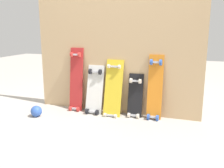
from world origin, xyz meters
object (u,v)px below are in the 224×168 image
skateboard_yellow (113,91)px  skateboard_orange (155,90)px  skateboard_black (135,98)px  skateboard_white (95,92)px  rubber_ball (36,111)px  skateboard_red (76,82)px

skateboard_yellow → skateboard_orange: bearing=4.3°
skateboard_black → skateboard_orange: skateboard_orange is taller
skateboard_white → skateboard_orange: (0.79, 0.03, 0.08)m
skateboard_yellow → skateboard_black: skateboard_yellow is taller
skateboard_yellow → rubber_ball: skateboard_yellow is taller
rubber_ball → skateboard_black: bearing=20.0°
skateboard_red → skateboard_white: 0.30m
skateboard_yellow → skateboard_orange: size_ratio=0.92×
skateboard_red → skateboard_orange: skateboard_red is taller
skateboard_white → skateboard_black: 0.54m
skateboard_red → skateboard_yellow: (0.54, -0.04, -0.07)m
skateboard_red → skateboard_orange: (1.07, 0.00, -0.02)m
skateboard_red → skateboard_white: skateboard_red is taller
skateboard_orange → rubber_ball: skateboard_orange is taller
skateboard_yellow → skateboard_black: 0.29m
skateboard_yellow → rubber_ball: 1.01m
skateboard_yellow → skateboard_black: bearing=7.5°
skateboard_white → rubber_ball: (-0.64, -0.40, -0.21)m
skateboard_yellow → skateboard_orange: 0.53m
skateboard_black → skateboard_orange: (0.24, 0.00, 0.13)m
rubber_ball → skateboard_white: bearing=32.1°
skateboard_red → skateboard_black: 0.84m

